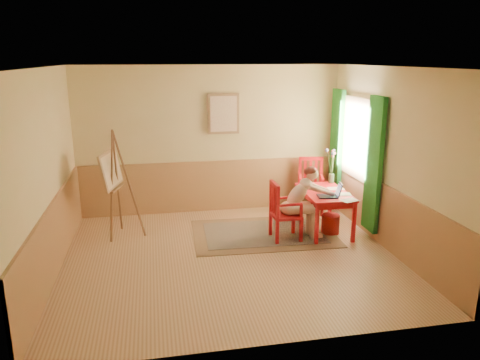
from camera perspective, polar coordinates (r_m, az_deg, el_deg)
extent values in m
cube|color=tan|center=(7.06, -1.17, -9.59)|extent=(5.00, 4.50, 0.02)
cube|color=white|center=(6.42, -1.31, 13.95)|extent=(5.00, 4.50, 0.02)
cube|color=#D5C082|center=(8.79, -3.71, 4.98)|extent=(5.00, 0.02, 2.80)
cube|color=#D5C082|center=(4.47, 3.64, -5.02)|extent=(5.00, 0.02, 2.80)
cube|color=#D5C082|center=(6.67, -23.02, 0.54)|extent=(0.02, 4.50, 2.80)
cube|color=#D5C082|center=(7.43, 18.24, 2.38)|extent=(0.02, 4.50, 2.80)
cube|color=tan|center=(8.96, -3.59, -0.73)|extent=(5.00, 0.04, 1.00)
cube|color=tan|center=(6.92, -22.02, -6.68)|extent=(0.04, 4.50, 1.00)
cube|color=tan|center=(7.65, 17.50, -4.22)|extent=(0.04, 4.50, 1.00)
cube|color=white|center=(8.34, 14.48, 5.03)|extent=(0.02, 1.00, 1.30)
cube|color=#96714D|center=(8.33, 14.35, 5.03)|extent=(0.03, 1.12, 1.42)
cube|color=#25852F|center=(7.68, 16.30, 1.79)|extent=(0.08, 0.45, 2.20)
cube|color=#25852F|center=(9.07, 11.88, 4.04)|extent=(0.08, 0.45, 2.20)
cube|color=#96714D|center=(8.70, -2.08, 8.23)|extent=(0.60, 0.04, 0.76)
cube|color=beige|center=(8.67, -2.05, 8.21)|extent=(0.50, 0.02, 0.66)
cube|color=#8C7251|center=(7.93, 2.96, -6.63)|extent=(2.46, 1.70, 0.01)
cube|color=black|center=(7.93, 2.96, -6.58)|extent=(2.05, 1.28, 0.01)
cube|color=red|center=(7.94, 10.51, -1.53)|extent=(0.75, 1.22, 0.04)
cube|color=red|center=(7.96, 10.48, -2.01)|extent=(0.65, 1.12, 0.10)
cube|color=red|center=(7.46, 9.53, -5.49)|extent=(0.06, 0.06, 0.68)
cube|color=red|center=(7.68, 13.97, -5.14)|extent=(0.06, 0.06, 0.68)
cube|color=red|center=(8.46, 7.14, -2.92)|extent=(0.06, 0.06, 0.68)
cube|color=red|center=(8.65, 11.12, -2.68)|extent=(0.06, 0.06, 0.68)
cube|color=red|center=(7.58, 5.72, -4.38)|extent=(0.47, 0.45, 0.04)
cube|color=red|center=(7.43, 4.64, -6.59)|extent=(0.05, 0.05, 0.40)
cube|color=red|center=(7.55, 7.60, -6.31)|extent=(0.05, 0.05, 0.40)
cube|color=red|center=(7.77, 3.81, -5.58)|extent=(0.05, 0.05, 0.40)
cube|color=red|center=(7.89, 6.65, -5.33)|extent=(0.05, 0.05, 0.40)
cube|color=red|center=(7.25, 4.73, -2.81)|extent=(0.05, 0.05, 0.54)
cube|color=red|center=(7.60, 3.88, -1.94)|extent=(0.05, 0.05, 0.54)
cube|color=red|center=(7.36, 4.33, -0.57)|extent=(0.06, 0.44, 0.06)
cube|color=red|center=(7.34, 4.51, -2.70)|extent=(0.03, 0.05, 0.44)
cube|color=red|center=(7.43, 4.29, -2.47)|extent=(0.03, 0.05, 0.44)
cube|color=red|center=(7.52, 4.07, -2.25)|extent=(0.03, 0.05, 0.44)
cube|color=red|center=(7.33, 6.23, -3.10)|extent=(0.41, 0.05, 0.03)
cube|color=red|center=(7.43, 7.62, -3.78)|extent=(0.04, 0.04, 0.22)
cube|color=red|center=(7.68, 5.32, -2.23)|extent=(0.41, 0.05, 0.03)
cube|color=red|center=(7.77, 6.66, -2.89)|extent=(0.04, 0.04, 0.22)
cube|color=red|center=(8.95, 8.78, -1.22)|extent=(0.57, 0.59, 0.05)
cube|color=red|center=(9.21, 7.34, -2.25)|extent=(0.06, 0.06, 0.43)
cube|color=red|center=(8.80, 7.50, -3.08)|extent=(0.06, 0.06, 0.43)
cube|color=red|center=(9.24, 9.89, -2.28)|extent=(0.06, 0.06, 0.43)
cube|color=red|center=(8.83, 10.17, -3.12)|extent=(0.06, 0.06, 0.43)
cube|color=red|center=(9.06, 7.46, 1.09)|extent=(0.06, 0.06, 0.58)
cube|color=red|center=(9.10, 10.05, 1.03)|extent=(0.06, 0.06, 0.58)
cube|color=red|center=(9.02, 8.82, 2.65)|extent=(0.46, 0.17, 0.06)
cube|color=red|center=(9.07, 8.09, 0.98)|extent=(0.05, 0.04, 0.47)
cube|color=red|center=(9.08, 8.75, 0.96)|extent=(0.05, 0.04, 0.47)
cube|color=red|center=(9.09, 9.41, 0.95)|extent=(0.05, 0.04, 0.47)
cube|color=red|center=(8.87, 7.53, 0.38)|extent=(0.15, 0.43, 0.04)
cube|color=red|center=(8.70, 7.58, -0.70)|extent=(0.05, 0.05, 0.23)
cube|color=red|center=(8.90, 10.17, 0.34)|extent=(0.15, 0.43, 0.04)
cube|color=red|center=(8.74, 10.27, -0.74)|extent=(0.05, 0.05, 0.23)
ellipsoid|color=beige|center=(7.56, 6.04, -3.49)|extent=(0.28, 0.35, 0.22)
cylinder|color=beige|center=(7.55, 7.72, -3.65)|extent=(0.43, 0.16, 0.15)
cylinder|color=beige|center=(7.70, 7.28, -3.25)|extent=(0.43, 0.16, 0.15)
cylinder|color=beige|center=(7.71, 9.08, -5.32)|extent=(0.12, 0.12, 0.49)
cylinder|color=beige|center=(7.86, 8.62, -4.90)|extent=(0.12, 0.12, 0.49)
cube|color=beige|center=(7.81, 9.43, -6.93)|extent=(0.21, 0.09, 0.07)
cube|color=beige|center=(7.96, 8.97, -6.48)|extent=(0.21, 0.09, 0.07)
ellipsoid|color=beige|center=(7.54, 7.13, -1.86)|extent=(0.48, 0.29, 0.51)
ellipsoid|color=beige|center=(7.54, 8.21, -0.45)|extent=(0.20, 0.30, 0.17)
sphere|color=beige|center=(7.53, 8.98, 0.76)|extent=(0.20, 0.20, 0.19)
ellipsoid|color=#5E281C|center=(7.51, 8.85, 1.16)|extent=(0.19, 0.20, 0.14)
sphere|color=#5E281C|center=(7.49, 8.30, 1.06)|extent=(0.10, 0.10, 0.10)
cylinder|color=beige|center=(7.46, 9.23, -1.08)|extent=(0.22, 0.10, 0.14)
cylinder|color=beige|center=(7.58, 10.68, -1.51)|extent=(0.29, 0.14, 0.17)
sphere|color=beige|center=(7.49, 9.90, -1.29)|extent=(0.09, 0.09, 0.09)
sphere|color=beige|center=(7.67, 11.44, -1.74)|extent=(0.07, 0.07, 0.07)
cylinder|color=beige|center=(7.71, 8.46, -0.50)|extent=(0.22, 0.11, 0.14)
cylinder|color=beige|center=(7.79, 9.98, -1.01)|extent=(0.29, 0.13, 0.17)
sphere|color=beige|center=(7.76, 9.06, -0.67)|extent=(0.09, 0.09, 0.09)
sphere|color=beige|center=(7.83, 10.90, -1.36)|extent=(0.07, 0.07, 0.07)
cube|color=#1E2338|center=(7.63, 10.80, -2.01)|extent=(0.35, 0.28, 0.02)
cube|color=#2D3342|center=(7.63, 10.80, -1.98)|extent=(0.30, 0.22, 0.00)
cube|color=#1E2338|center=(7.64, 12.22, -1.16)|extent=(0.10, 0.24, 0.21)
cube|color=#99BFF2|center=(7.64, 12.13, -1.20)|extent=(0.08, 0.19, 0.17)
cube|color=white|center=(7.52, 13.48, -2.47)|extent=(0.32, 0.26, 0.00)
cube|color=white|center=(8.14, 11.82, -1.03)|extent=(0.28, 0.21, 0.00)
cube|color=white|center=(8.14, 8.76, -0.87)|extent=(0.33, 0.29, 0.00)
cube|color=white|center=(7.83, 12.61, -1.72)|extent=(0.30, 0.24, 0.00)
cylinder|color=#3F724C|center=(8.48, 11.28, 0.21)|extent=(0.11, 0.11, 0.17)
cylinder|color=#3F7233|center=(8.45, 11.01, 2.13)|extent=(0.08, 0.13, 0.44)
sphere|color=#728CD8|center=(8.45, 10.73, 3.66)|extent=(0.07, 0.07, 0.07)
cylinder|color=#3F7233|center=(8.36, 11.36, 2.06)|extent=(0.06, 0.10, 0.46)
sphere|color=pink|center=(8.27, 11.41, 3.54)|extent=(0.05, 0.05, 0.05)
cylinder|color=#3F7233|center=(8.45, 11.36, 1.76)|extent=(0.03, 0.05, 0.34)
sphere|color=pink|center=(8.43, 11.42, 2.91)|extent=(0.06, 0.06, 0.05)
cylinder|color=#3F7233|center=(8.35, 11.37, 1.91)|extent=(0.06, 0.14, 0.43)
sphere|color=#728CD8|center=(8.24, 11.45, 3.25)|extent=(0.07, 0.07, 0.06)
cylinder|color=#3F7233|center=(8.48, 11.49, 1.93)|extent=(0.09, 0.10, 0.38)
sphere|color=pink|center=(8.49, 11.68, 3.25)|extent=(0.06, 0.06, 0.06)
cylinder|color=#3F7233|center=(8.45, 11.43, 1.92)|extent=(0.05, 0.06, 0.39)
sphere|color=pink|center=(8.44, 11.57, 3.24)|extent=(0.05, 0.05, 0.05)
cylinder|color=#3F7233|center=(8.47, 11.44, 2.13)|extent=(0.08, 0.12, 0.44)
sphere|color=#728CD8|center=(8.49, 11.59, 3.65)|extent=(0.06, 0.06, 0.05)
cylinder|color=maroon|center=(8.04, 11.17, -5.38)|extent=(0.33, 0.33, 0.33)
cylinder|color=brown|center=(7.71, -15.66, -0.77)|extent=(0.16, 0.32, 1.81)
cylinder|color=brown|center=(7.98, -15.00, -0.19)|extent=(0.06, 0.33, 1.81)
cylinder|color=brown|center=(7.78, -13.61, -0.50)|extent=(0.47, 0.15, 1.82)
cylinder|color=brown|center=(7.88, -15.46, -0.99)|extent=(0.15, 0.50, 0.03)
cube|color=brown|center=(7.86, -15.05, -0.99)|extent=(0.19, 0.55, 0.03)
cube|color=#96714D|center=(7.80, -15.78, 1.26)|extent=(0.33, 0.81, 0.60)
cube|color=beige|center=(7.80, -15.64, 1.26)|extent=(0.27, 0.73, 0.52)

